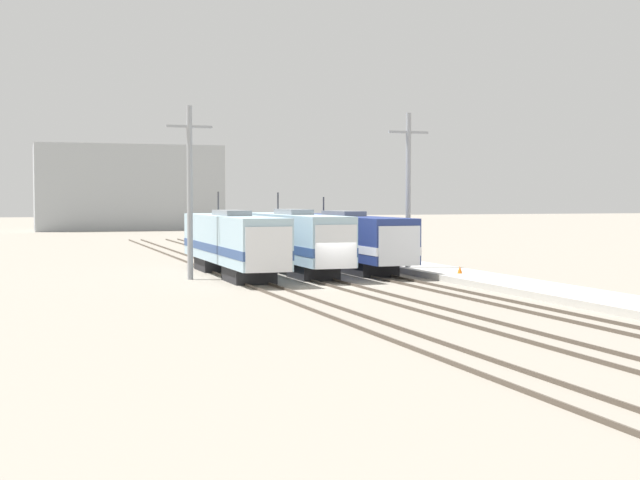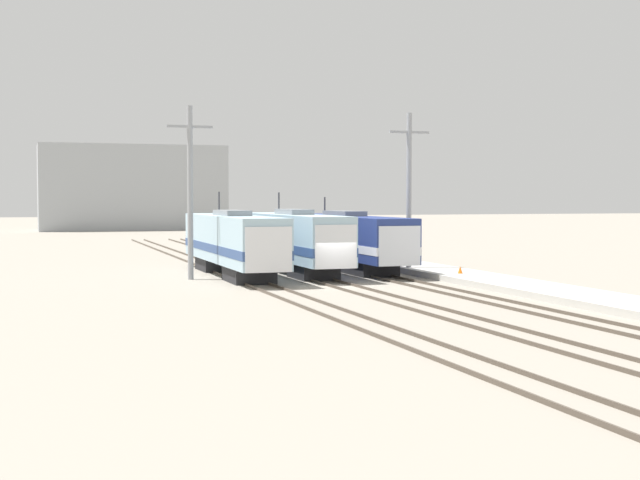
{
  "view_description": "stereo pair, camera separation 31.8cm",
  "coord_description": "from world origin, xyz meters",
  "px_view_note": "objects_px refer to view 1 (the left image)",
  "views": [
    {
      "loc": [
        -17.64,
        -48.93,
        5.13
      ],
      "look_at": [
        -0.63,
        1.37,
        2.61
      ],
      "focal_mm": 50.0,
      "sensor_mm": 36.0,
      "label": 1
    },
    {
      "loc": [
        -17.34,
        -49.03,
        5.13
      ],
      "look_at": [
        -0.63,
        1.37,
        2.61
      ],
      "focal_mm": 50.0,
      "sensor_mm": 36.0,
      "label": 2
    }
  ],
  "objects_px": {
    "catenary_tower_right": "(408,190)",
    "traffic_cone": "(460,270)",
    "locomotive_far_right": "(346,239)",
    "locomotive_center": "(296,241)",
    "catenary_tower_left": "(190,189)",
    "locomotive_far_left": "(233,242)"
  },
  "relations": [
    {
      "from": "traffic_cone",
      "to": "catenary_tower_right",
      "type": "bearing_deg",
      "value": 100.71
    },
    {
      "from": "catenary_tower_right",
      "to": "locomotive_far_right",
      "type": "bearing_deg",
      "value": 126.64
    },
    {
      "from": "locomotive_far_left",
      "to": "traffic_cone",
      "type": "bearing_deg",
      "value": -27.84
    },
    {
      "from": "catenary_tower_left",
      "to": "locomotive_far_left",
      "type": "bearing_deg",
      "value": 22.73
    },
    {
      "from": "catenary_tower_left",
      "to": "traffic_cone",
      "type": "relative_size",
      "value": 23.87
    },
    {
      "from": "catenary_tower_right",
      "to": "traffic_cone",
      "type": "distance_m",
      "value": 7.57
    },
    {
      "from": "locomotive_center",
      "to": "catenary_tower_right",
      "type": "relative_size",
      "value": 1.58
    },
    {
      "from": "locomotive_far_right",
      "to": "catenary_tower_left",
      "type": "height_order",
      "value": "catenary_tower_left"
    },
    {
      "from": "locomotive_far_left",
      "to": "traffic_cone",
      "type": "relative_size",
      "value": 40.75
    },
    {
      "from": "catenary_tower_left",
      "to": "locomotive_far_right",
      "type": "bearing_deg",
      "value": 18.71
    },
    {
      "from": "locomotive_center",
      "to": "catenary_tower_right",
      "type": "xyz_separation_m",
      "value": [
        7.45,
        -1.86,
        3.42
      ]
    },
    {
      "from": "locomotive_far_left",
      "to": "catenary_tower_right",
      "type": "bearing_deg",
      "value": -6.16
    },
    {
      "from": "locomotive_center",
      "to": "catenary_tower_right",
      "type": "bearing_deg",
      "value": -14.01
    },
    {
      "from": "locomotive_far_right",
      "to": "catenary_tower_right",
      "type": "distance_m",
      "value": 6.13
    },
    {
      "from": "locomotive_far_left",
      "to": "catenary_tower_left",
      "type": "height_order",
      "value": "catenary_tower_left"
    },
    {
      "from": "catenary_tower_left",
      "to": "locomotive_center",
      "type": "bearing_deg",
      "value": 13.91
    },
    {
      "from": "locomotive_far_right",
      "to": "catenary_tower_right",
      "type": "xyz_separation_m",
      "value": [
        3.01,
        -4.04,
        3.49
      ]
    },
    {
      "from": "locomotive_far_left",
      "to": "locomotive_center",
      "type": "xyz_separation_m",
      "value": [
        4.44,
        0.58,
        0.02
      ]
    },
    {
      "from": "traffic_cone",
      "to": "locomotive_far_right",
      "type": "bearing_deg",
      "value": 112.93
    },
    {
      "from": "locomotive_center",
      "to": "catenary_tower_left",
      "type": "height_order",
      "value": "catenary_tower_left"
    },
    {
      "from": "locomotive_center",
      "to": "catenary_tower_left",
      "type": "xyz_separation_m",
      "value": [
        -7.5,
        -1.86,
        3.42
      ]
    },
    {
      "from": "locomotive_far_left",
      "to": "catenary_tower_left",
      "type": "distance_m",
      "value": 4.78
    }
  ]
}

